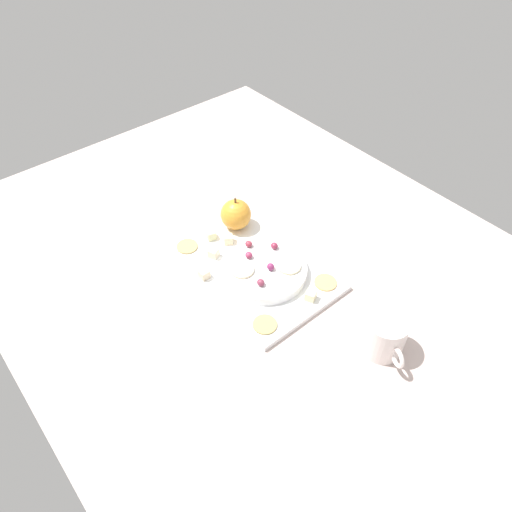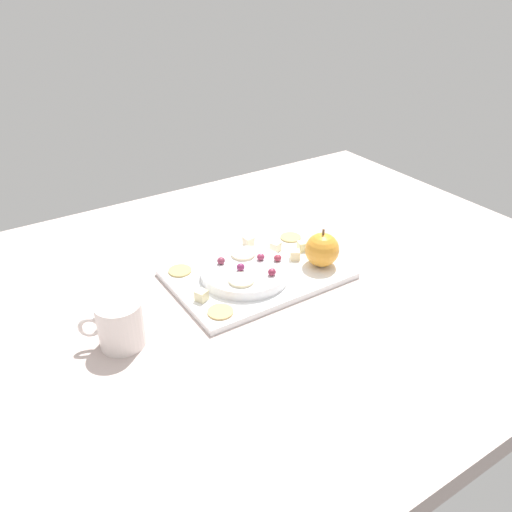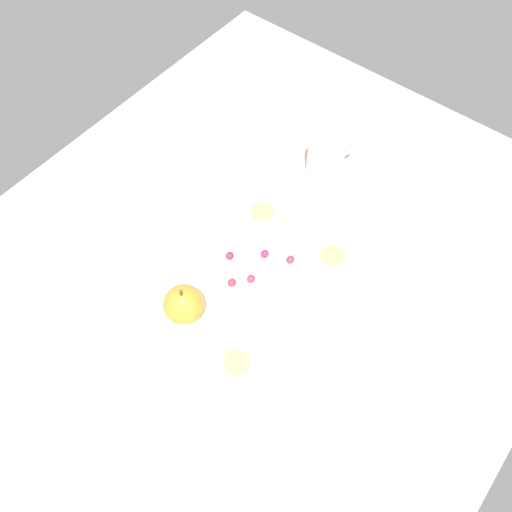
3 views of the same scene
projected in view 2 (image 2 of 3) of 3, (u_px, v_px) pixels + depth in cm
name	position (u px, v px, depth cm)	size (l,w,h in cm)	color
table	(271.00, 285.00, 110.01)	(136.45, 106.55, 4.49)	#C0ACA6
platter	(257.00, 274.00, 108.66)	(35.71, 24.71, 1.28)	white
serving_dish	(245.00, 272.00, 106.10)	(18.42, 18.42, 2.13)	white
apple_whole	(322.00, 250.00, 108.85)	(7.34, 7.34, 7.34)	orange
apple_stem	(323.00, 232.00, 106.69)	(0.50, 0.50, 1.20)	brown
cheese_cube_0	(303.00, 246.00, 115.61)	(2.07, 2.07, 2.07)	beige
cheese_cube_1	(249.00, 241.00, 117.49)	(2.07, 2.07, 2.07)	beige
cheese_cube_2	(295.00, 255.00, 112.22)	(2.07, 2.07, 2.07)	beige
cheese_cube_3	(275.00, 247.00, 115.39)	(2.07, 2.07, 2.07)	beige
cheese_cube_4	(201.00, 295.00, 98.80)	(2.07, 2.07, 2.07)	beige
cracker_0	(220.00, 312.00, 95.65)	(4.90, 4.90, 0.40)	tan
cracker_1	(180.00, 271.00, 108.14)	(4.90, 4.90, 0.40)	tan
cracker_2	(291.00, 237.00, 120.94)	(4.90, 4.90, 0.40)	tan
grape_0	(261.00, 257.00, 107.86)	(1.71, 1.54, 1.46)	#9A3253
grape_1	(221.00, 261.00, 106.52)	(1.71, 1.54, 1.49)	#823248
grape_2	(272.00, 272.00, 102.68)	(1.71, 1.54, 1.50)	maroon
grape_3	(277.00, 257.00, 107.79)	(1.71, 1.54, 1.39)	#973040
grape_4	(241.00, 267.00, 104.18)	(1.71, 1.54, 1.61)	#822959
apple_slice_0	(243.00, 254.00, 109.70)	(5.18, 5.18, 0.60)	beige
apple_slice_1	(241.00, 280.00, 100.95)	(5.18, 5.18, 0.60)	beige
cup	(120.00, 324.00, 87.98)	(10.65, 7.91, 8.50)	silver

